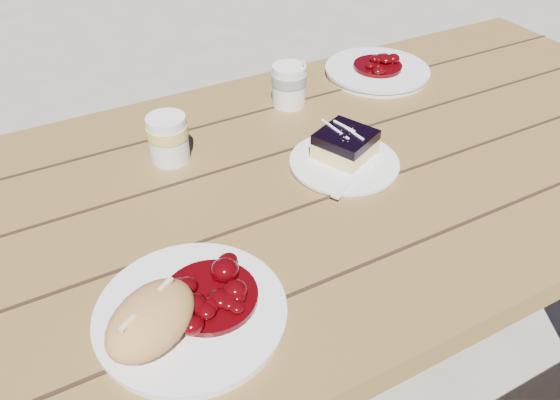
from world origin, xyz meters
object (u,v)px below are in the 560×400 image
blueberry_cake (345,144)px  second_cup (168,139)px  bread_roll (151,320)px  dessert_plate (344,163)px  second_plate (377,71)px  picnic_table (254,257)px  coffee_cup (289,85)px  main_plate (191,314)px

blueberry_cake → second_cup: 0.32m
bread_roll → dessert_plate: bearing=27.0°
dessert_plate → second_cup: bearing=147.7°
dessert_plate → second_plate: bearing=45.1°
picnic_table → coffee_cup: (0.21, 0.24, 0.21)m
bread_roll → dessert_plate: (0.43, 0.22, -0.04)m
blueberry_cake → coffee_cup: coffee_cup is taller
main_plate → second_cup: size_ratio=2.80×
blueberry_cake → coffee_cup: (0.01, 0.24, 0.01)m
dessert_plate → second_plate: 0.39m
main_plate → dessert_plate: bearing=27.9°
blueberry_cake → second_plate: (0.27, 0.26, -0.03)m
main_plate → coffee_cup: 0.60m
second_plate → second_cup: (-0.55, -0.11, 0.04)m
picnic_table → bread_roll: 0.40m
dessert_plate → blueberry_cake: 0.04m
blueberry_cake → second_cup: (-0.28, 0.16, 0.01)m
blueberry_cake → second_cup: second_cup is taller
dessert_plate → second_plate: (0.28, 0.28, 0.00)m
main_plate → dessert_plate: 0.42m
bread_roll → dessert_plate: 0.48m
picnic_table → dessert_plate: 0.25m
bread_roll → second_cup: second_cup is taller
coffee_cup → second_cup: size_ratio=1.00×
picnic_table → main_plate: (-0.19, -0.21, 0.17)m
second_cup → dessert_plate: bearing=-32.3°
bread_roll → coffee_cup: coffee_cup is taller
coffee_cup → second_cup: 0.31m
second_plate → picnic_table: bearing=-150.0°
main_plate → second_cup: (0.10, 0.37, 0.04)m
bread_roll → blueberry_cake: 0.50m
bread_roll → blueberry_cake: size_ratio=1.08×
picnic_table → bread_roll: size_ratio=15.23×
main_plate → blueberry_cake: blueberry_cake is taller
main_plate → bread_roll: bearing=-160.0°
main_plate → bread_roll: (-0.05, -0.02, 0.04)m
picnic_table → blueberry_cake: size_ratio=16.43×
second_cup → bread_roll: bearing=-112.0°
dessert_plate → coffee_cup: (0.02, 0.25, 0.04)m
picnic_table → second_cup: bearing=119.4°
main_plate → blueberry_cake: (0.38, 0.21, 0.03)m
main_plate → dessert_plate: size_ratio=1.28×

